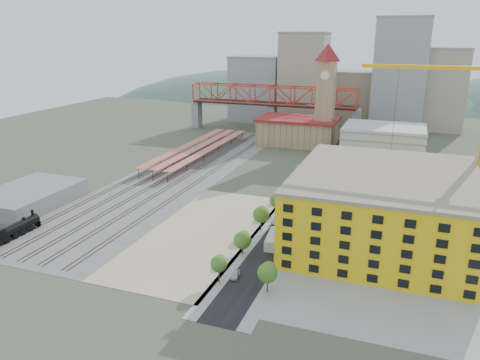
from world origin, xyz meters
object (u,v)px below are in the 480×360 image
(car_0, at_px, (235,275))
(site_trailer_d, at_px, (298,204))
(site_trailer_b, at_px, (281,229))
(construction_building, at_px, (384,207))
(clock_tower, at_px, (326,87))
(tower_crane, at_px, (475,113))
(locomotive, at_px, (8,233))
(site_trailer_a, at_px, (273,239))
(site_trailer_c, at_px, (285,222))

(car_0, bearing_deg, site_trailer_d, 79.96)
(site_trailer_b, bearing_deg, construction_building, 15.18)
(clock_tower, height_order, construction_building, clock_tower)
(tower_crane, distance_m, site_trailer_d, 56.28)
(clock_tower, distance_m, locomotive, 148.20)
(tower_crane, bearing_deg, site_trailer_a, -141.83)
(locomotive, bearing_deg, car_0, 2.04)
(site_trailer_b, bearing_deg, site_trailer_c, 95.02)
(locomotive, height_order, site_trailer_c, locomotive)
(site_trailer_d, bearing_deg, site_trailer_a, -72.37)
(site_trailer_a, distance_m, site_trailer_d, 28.04)
(site_trailer_c, height_order, site_trailer_d, site_trailer_c)
(clock_tower, bearing_deg, site_trailer_b, -85.63)
(locomotive, height_order, site_trailer_d, locomotive)
(clock_tower, distance_m, site_trailer_b, 108.50)
(car_0, bearing_deg, site_trailer_c, 78.17)
(site_trailer_b, bearing_deg, locomotive, -151.17)
(locomotive, relative_size, site_trailer_c, 2.42)
(tower_crane, xyz_separation_m, site_trailer_c, (-46.84, -24.63, -29.85))
(construction_building, relative_size, tower_crane, 1.00)
(construction_building, height_order, locomotive, construction_building)
(clock_tower, xyz_separation_m, tower_crane, (54.84, -75.19, 2.47))
(construction_building, height_order, tower_crane, tower_crane)
(construction_building, xyz_separation_m, site_trailer_d, (-26.00, 16.02, -8.17))
(construction_building, height_order, car_0, construction_building)
(locomotive, xyz_separation_m, site_trailer_a, (66.00, 21.76, -0.76))
(tower_crane, bearing_deg, locomotive, -152.56)
(site_trailer_a, height_order, site_trailer_d, site_trailer_a)
(tower_crane, height_order, site_trailer_c, tower_crane)
(locomotive, bearing_deg, tower_crane, 27.44)
(site_trailer_d, bearing_deg, site_trailer_b, -72.37)
(clock_tower, relative_size, car_0, 13.20)
(clock_tower, xyz_separation_m, car_0, (5.00, -131.54, -28.03))
(clock_tower, relative_size, site_trailer_a, 5.01)
(site_trailer_a, relative_size, car_0, 2.63)
(site_trailer_b, xyz_separation_m, site_trailer_c, (0.00, 4.83, 0.14))
(site_trailer_a, xyz_separation_m, site_trailer_d, (0.00, 28.04, -0.18))
(clock_tower, xyz_separation_m, site_trailer_a, (8.00, -112.02, -27.28))
(clock_tower, relative_size, site_trailer_b, 6.02)
(clock_tower, xyz_separation_m, site_trailer_d, (8.00, -83.98, -27.45))
(clock_tower, height_order, site_trailer_b, clock_tower)
(tower_crane, relative_size, site_trailer_a, 4.87)
(clock_tower, bearing_deg, site_trailer_c, -85.42)
(site_trailer_c, bearing_deg, site_trailer_d, 72.88)
(site_trailer_b, bearing_deg, car_0, -91.35)
(site_trailer_d, bearing_deg, construction_building, -14.01)
(tower_crane, height_order, site_trailer_d, tower_crane)
(tower_crane, height_order, site_trailer_a, tower_crane)
(tower_crane, xyz_separation_m, site_trailer_b, (-46.84, -29.46, -29.99))
(site_trailer_c, bearing_deg, site_trailer_a, -107.12)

